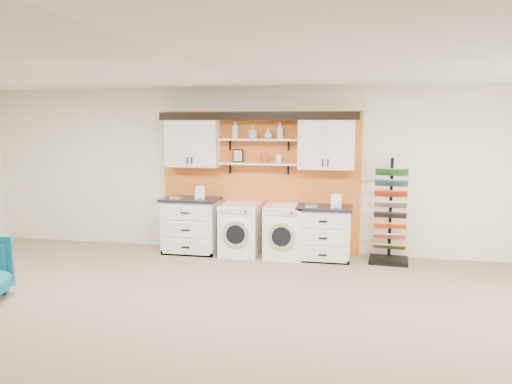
% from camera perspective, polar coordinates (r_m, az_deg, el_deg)
% --- Properties ---
extents(floor, '(10.00, 10.00, 0.00)m').
position_cam_1_polar(floor, '(5.13, -8.35, -17.75)').
color(floor, gray).
rests_on(floor, ground).
extents(ceiling, '(10.00, 10.00, 0.00)m').
position_cam_1_polar(ceiling, '(4.66, -9.08, 15.03)').
color(ceiling, white).
rests_on(ceiling, wall_back).
extents(wall_back, '(10.00, 0.00, 10.00)m').
position_cam_1_polar(wall_back, '(8.53, 0.47, 2.50)').
color(wall_back, '#F0E6CF').
rests_on(wall_back, floor).
extents(accent_panel, '(3.40, 0.07, 2.40)m').
position_cam_1_polar(accent_panel, '(8.52, 0.42, 1.13)').
color(accent_panel, orange).
rests_on(accent_panel, wall_back).
extents(upper_cabinet_left, '(0.90, 0.35, 0.84)m').
position_cam_1_polar(upper_cabinet_left, '(8.58, -7.26, 5.68)').
color(upper_cabinet_left, white).
rests_on(upper_cabinet_left, wall_back).
extents(upper_cabinet_right, '(0.90, 0.35, 0.84)m').
position_cam_1_polar(upper_cabinet_right, '(8.16, 8.05, 5.54)').
color(upper_cabinet_right, white).
rests_on(upper_cabinet_right, wall_back).
extents(shelf_lower, '(1.32, 0.28, 0.03)m').
position_cam_1_polar(shelf_lower, '(8.32, 0.21, 3.26)').
color(shelf_lower, white).
rests_on(shelf_lower, wall_back).
extents(shelf_upper, '(1.32, 0.28, 0.03)m').
position_cam_1_polar(shelf_upper, '(8.30, 0.21, 6.01)').
color(shelf_upper, white).
rests_on(shelf_upper, wall_back).
extents(crown_molding, '(3.30, 0.41, 0.13)m').
position_cam_1_polar(crown_molding, '(8.31, 0.23, 8.75)').
color(crown_molding, black).
rests_on(crown_molding, wall_back).
extents(picture_frame, '(0.18, 0.02, 0.22)m').
position_cam_1_polar(picture_frame, '(8.44, -2.07, 4.16)').
color(picture_frame, black).
rests_on(picture_frame, shelf_lower).
extents(canister_red, '(0.11, 0.11, 0.16)m').
position_cam_1_polar(canister_red, '(8.30, 0.89, 3.90)').
color(canister_red, red).
rests_on(canister_red, shelf_lower).
extents(canister_cream, '(0.10, 0.10, 0.14)m').
position_cam_1_polar(canister_cream, '(8.26, 2.60, 3.80)').
color(canister_cream, silver).
rests_on(canister_cream, shelf_lower).
extents(base_cabinet_left, '(0.96, 0.66, 0.94)m').
position_cam_1_polar(base_cabinet_left, '(8.61, -7.41, -3.78)').
color(base_cabinet_left, white).
rests_on(base_cabinet_left, floor).
extents(base_cabinet_right, '(0.89, 0.66, 0.87)m').
position_cam_1_polar(base_cabinet_right, '(8.19, 7.80, -4.64)').
color(base_cabinet_right, white).
rests_on(base_cabinet_right, floor).
extents(washer, '(0.62, 0.71, 0.87)m').
position_cam_1_polar(washer, '(8.39, -1.80, -4.28)').
color(washer, white).
rests_on(washer, floor).
extents(dryer, '(0.62, 0.71, 0.87)m').
position_cam_1_polar(dryer, '(8.25, 3.26, -4.50)').
color(dryer, white).
rests_on(dryer, floor).
extents(sample_rack, '(0.64, 0.55, 1.66)m').
position_cam_1_polar(sample_rack, '(8.22, 15.02, -4.15)').
color(sample_rack, black).
rests_on(sample_rack, floor).
extents(soap_bottle_a, '(0.14, 0.14, 0.29)m').
position_cam_1_polar(soap_bottle_a, '(8.38, -2.40, 7.12)').
color(soap_bottle_a, silver).
rests_on(soap_bottle_a, shelf_upper).
extents(soap_bottle_b, '(0.13, 0.13, 0.20)m').
position_cam_1_polar(soap_bottle_b, '(8.31, -0.38, 6.81)').
color(soap_bottle_b, silver).
rests_on(soap_bottle_b, shelf_upper).
extents(soap_bottle_c, '(0.17, 0.17, 0.16)m').
position_cam_1_polar(soap_bottle_c, '(8.27, 1.41, 6.66)').
color(soap_bottle_c, silver).
rests_on(soap_bottle_c, shelf_upper).
extents(soap_bottle_d, '(0.13, 0.13, 0.28)m').
position_cam_1_polar(soap_bottle_d, '(8.23, 2.77, 7.04)').
color(soap_bottle_d, silver).
rests_on(soap_bottle_d, shelf_upper).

